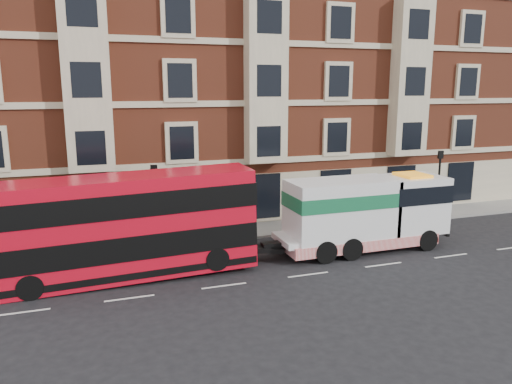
% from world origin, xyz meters
% --- Properties ---
extents(ground, '(120.00, 120.00, 0.00)m').
position_xyz_m(ground, '(0.00, 0.00, 0.00)').
color(ground, black).
rests_on(ground, ground).
extents(sidewalk, '(90.00, 3.00, 0.15)m').
position_xyz_m(sidewalk, '(0.00, 7.50, 0.07)').
color(sidewalk, slate).
rests_on(sidewalk, ground).
extents(victorian_terrace, '(45.00, 12.00, 20.40)m').
position_xyz_m(victorian_terrace, '(0.50, 15.00, 10.07)').
color(victorian_terrace, brown).
rests_on(victorian_terrace, ground).
extents(lamp_post_west, '(0.35, 0.15, 4.35)m').
position_xyz_m(lamp_post_west, '(-6.00, 6.20, 2.68)').
color(lamp_post_west, black).
rests_on(lamp_post_west, sidewalk).
extents(lamp_post_east, '(0.35, 0.15, 4.35)m').
position_xyz_m(lamp_post_east, '(12.00, 6.20, 2.68)').
color(lamp_post_east, black).
rests_on(lamp_post_east, sidewalk).
extents(double_decker_bus, '(11.51, 2.64, 4.66)m').
position_xyz_m(double_decker_bus, '(-7.88, 2.34, 2.47)').
color(double_decker_bus, red).
rests_on(double_decker_bus, ground).
extents(tow_truck, '(9.22, 2.72, 3.84)m').
position_xyz_m(tow_truck, '(4.18, 2.34, 2.04)').
color(tow_truck, white).
rests_on(tow_truck, ground).
extents(pedestrian, '(0.70, 0.59, 1.64)m').
position_xyz_m(pedestrian, '(-12.07, 6.15, 0.97)').
color(pedestrian, '#1B2436').
rests_on(pedestrian, sidewalk).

